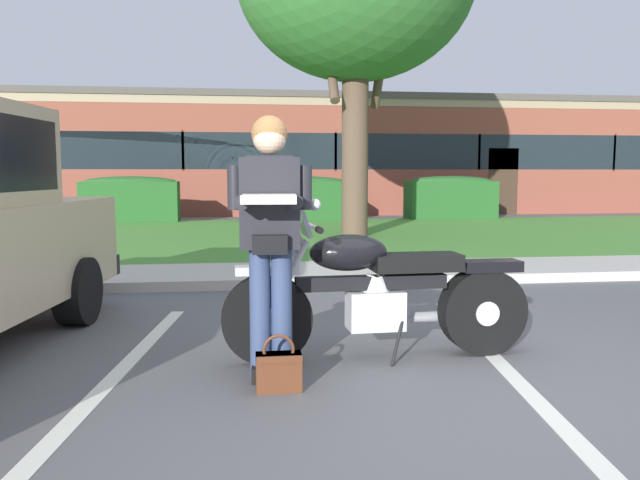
# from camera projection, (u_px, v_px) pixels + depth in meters

# --- Properties ---
(ground_plane) EXTENTS (140.00, 140.00, 0.00)m
(ground_plane) POSITION_uv_depth(u_px,v_px,m) (439.00, 385.00, 4.02)
(ground_plane) COLOR #565659
(curb_strip) EXTENTS (60.00, 0.20, 0.12)m
(curb_strip) POSITION_uv_depth(u_px,v_px,m) (345.00, 281.00, 7.48)
(curb_strip) COLOR #B7B2A8
(curb_strip) RESTS_ON ground
(concrete_walk) EXTENTS (60.00, 1.50, 0.08)m
(concrete_walk) POSITION_uv_depth(u_px,v_px,m) (334.00, 272.00, 8.32)
(concrete_walk) COLOR #B7B2A8
(concrete_walk) RESTS_ON ground
(grass_lawn) EXTENTS (60.00, 8.27, 0.06)m
(grass_lawn) POSITION_uv_depth(u_px,v_px,m) (297.00, 236.00, 13.14)
(grass_lawn) COLOR #478433
(grass_lawn) RESTS_ON ground
(stall_stripe_0) EXTENTS (0.66, 4.38, 0.01)m
(stall_stripe_0) POSITION_uv_depth(u_px,v_px,m) (103.00, 389.00, 3.94)
(stall_stripe_0) COLOR silver
(stall_stripe_0) RESTS_ON ground
(stall_stripe_1) EXTENTS (0.66, 4.38, 0.01)m
(stall_stripe_1) POSITION_uv_depth(u_px,v_px,m) (508.00, 371.00, 4.29)
(stall_stripe_1) COLOR silver
(stall_stripe_1) RESTS_ON ground
(motorcycle) EXTENTS (2.24, 0.82, 1.26)m
(motorcycle) POSITION_uv_depth(u_px,v_px,m) (389.00, 292.00, 4.56)
(motorcycle) COLOR black
(motorcycle) RESTS_ON ground
(rider_person) EXTENTS (0.53, 0.60, 1.70)m
(rider_person) POSITION_uv_depth(u_px,v_px,m) (270.00, 226.00, 4.03)
(rider_person) COLOR black
(rider_person) RESTS_ON ground
(handbag) EXTENTS (0.28, 0.13, 0.36)m
(handbag) POSITION_uv_depth(u_px,v_px,m) (279.00, 368.00, 3.89)
(handbag) COLOR #562D19
(handbag) RESTS_ON ground
(hedge_left) EXTENTS (2.47, 0.90, 1.24)m
(hedge_left) POSITION_uv_depth(u_px,v_px,m) (131.00, 199.00, 16.56)
(hedge_left) COLOR #235623
(hedge_left) RESTS_ON ground
(hedge_center_left) EXTENTS (2.80, 0.90, 1.24)m
(hedge_center_left) POSITION_uv_depth(u_px,v_px,m) (296.00, 198.00, 17.13)
(hedge_center_left) COLOR #235623
(hedge_center_left) RESTS_ON ground
(hedge_center_right) EXTENTS (2.47, 0.90, 1.24)m
(hedge_center_right) POSITION_uv_depth(u_px,v_px,m) (450.00, 197.00, 17.71)
(hedge_center_right) COLOR #235623
(hedge_center_right) RESTS_ON ground
(brick_building) EXTENTS (27.21, 9.72, 3.80)m
(brick_building) POSITION_uv_depth(u_px,v_px,m) (316.00, 157.00, 24.03)
(brick_building) COLOR brown
(brick_building) RESTS_ON ground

